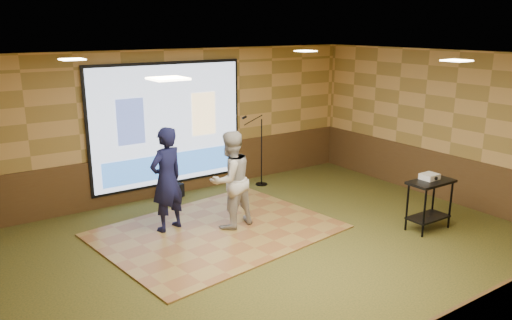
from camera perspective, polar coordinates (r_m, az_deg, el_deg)
ground at (r=7.91m, az=1.16°, el=-10.70°), size 9.00×9.00×0.00m
room_shell at (r=7.25m, az=1.24°, el=4.38°), size 9.04×7.04×3.02m
wainscot_back at (r=10.58m, az=-9.82°, el=-1.41°), size 9.00×0.04×0.95m
wainscot_right at (r=10.81m, az=20.93°, el=-1.87°), size 0.04×7.00×0.95m
projector_screen at (r=10.31m, az=-9.97°, el=3.86°), size 3.32×0.06×2.52m
downlight_nw at (r=7.85m, az=-20.28°, el=10.73°), size 0.32×0.32×0.02m
downlight_ne at (r=9.91m, az=5.69°, el=12.29°), size 0.32×0.32×0.02m
downlight_sw at (r=4.74m, az=-10.03°, el=9.14°), size 0.32×0.32×0.02m
downlight_se at (r=7.68m, az=21.94°, el=10.50°), size 0.32×0.32×0.02m
dance_floor at (r=8.74m, az=-4.42°, el=-8.05°), size 4.18×3.39×0.03m
player_left at (r=8.57m, az=-10.16°, el=-2.20°), size 0.75×0.60×1.80m
player_right at (r=8.59m, az=-2.93°, el=-2.27°), size 0.91×0.76×1.71m
av_table at (r=9.11m, az=19.25°, el=-3.93°), size 0.84×0.44×0.89m
projector at (r=9.09m, az=19.22°, el=-1.79°), size 0.30×0.25×0.10m
mic_stand at (r=11.02m, az=0.39°, el=-0.43°), size 0.63×0.26×1.61m
duffel_bag at (r=10.45m, az=-9.62°, el=-3.55°), size 0.52×0.43×0.28m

